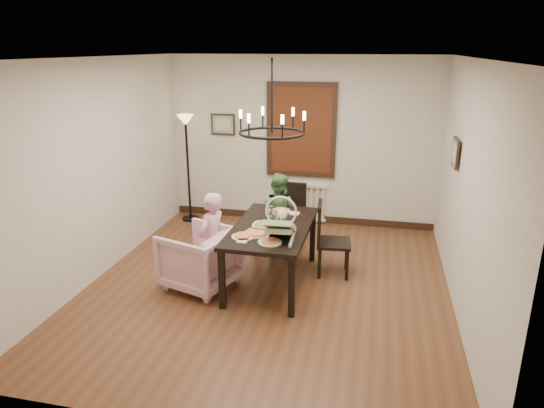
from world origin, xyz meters
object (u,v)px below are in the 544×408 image
at_px(floor_lamp, 188,170).
at_px(armchair, 200,258).
at_px(elderly_woman, 212,250).
at_px(seated_man, 278,221).
at_px(baby_bouncer, 280,224).
at_px(dining_table, 272,232).
at_px(drinking_glass, 275,216).
at_px(chair_right, 334,239).
at_px(chair_far, 290,215).

bearing_deg(floor_lamp, armchair, -65.44).
height_order(elderly_woman, seated_man, elderly_woman).
bearing_deg(baby_bouncer, dining_table, 111.32).
distance_m(elderly_woman, drinking_glass, 0.91).
bearing_deg(drinking_glass, baby_bouncer, -71.57).
height_order(dining_table, drinking_glass, drinking_glass).
relative_size(dining_table, floor_lamp, 0.93).
xyz_separation_m(elderly_woman, floor_lamp, (-1.25, 2.37, 0.37)).
distance_m(seated_man, baby_bouncer, 1.41).
bearing_deg(dining_table, floor_lamp, 134.26).
bearing_deg(dining_table, chair_right, 30.34).
distance_m(seated_man, drinking_glass, 0.82).
xyz_separation_m(dining_table, chair_far, (-0.01, 1.27, -0.22)).
xyz_separation_m(chair_right, elderly_woman, (-1.43, -0.77, 0.03)).
bearing_deg(elderly_woman, armchair, -89.60).
relative_size(chair_right, armchair, 1.20).
xyz_separation_m(dining_table, chair_right, (0.75, 0.43, -0.20)).
relative_size(drinking_glass, floor_lamp, 0.07).
xyz_separation_m(dining_table, drinking_glass, (-0.00, 0.18, 0.15)).
relative_size(dining_table, chair_right, 1.68).
xyz_separation_m(chair_far, baby_bouncer, (0.19, -1.67, 0.48)).
bearing_deg(floor_lamp, dining_table, -46.45).
height_order(dining_table, chair_right, chair_right).
relative_size(chair_far, drinking_glass, 7.47).
bearing_deg(drinking_glass, chair_far, 90.16).
distance_m(drinking_glass, floor_lamp, 2.67).
height_order(dining_table, armchair, dining_table).
distance_m(dining_table, chair_far, 1.29).
bearing_deg(seated_man, dining_table, 114.33).
distance_m(chair_right, elderly_woman, 1.62).
xyz_separation_m(dining_table, seated_man, (-0.11, 0.91, -0.19)).
relative_size(dining_table, elderly_woman, 1.59).
bearing_deg(seated_man, baby_bouncer, 120.20).
xyz_separation_m(armchair, seated_man, (0.76, 1.20, 0.13)).
distance_m(dining_table, floor_lamp, 2.80).
relative_size(seated_man, baby_bouncer, 1.90).
bearing_deg(seated_man, elderly_woman, 83.08).
distance_m(chair_far, armchair, 1.79).
xyz_separation_m(chair_far, seated_man, (-0.10, -0.36, 0.03)).
xyz_separation_m(chair_right, baby_bouncer, (-0.56, -0.82, 0.46)).
height_order(chair_right, armchair, chair_right).
height_order(dining_table, baby_bouncer, baby_bouncer).
xyz_separation_m(armchair, baby_bouncer, (1.05, -0.10, 0.58)).
bearing_deg(dining_table, elderly_woman, -152.44).
distance_m(chair_far, elderly_woman, 1.75).
relative_size(chair_right, baby_bouncer, 1.87).
distance_m(armchair, baby_bouncer, 1.20).
relative_size(armchair, floor_lamp, 0.46).
relative_size(baby_bouncer, drinking_glass, 4.19).
bearing_deg(chair_right, baby_bouncer, 139.80).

